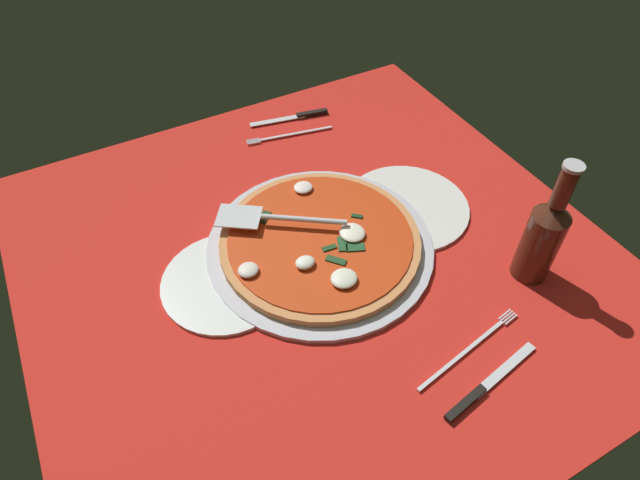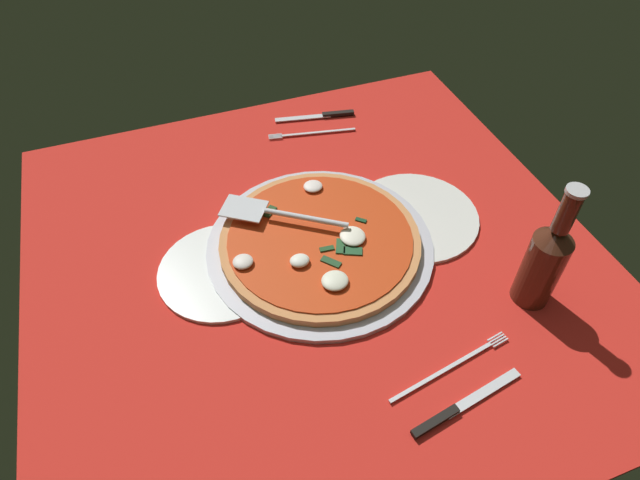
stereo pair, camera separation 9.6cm
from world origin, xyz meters
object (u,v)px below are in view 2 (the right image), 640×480
(dinner_plate_left, at_px, (222,271))
(place_setting_far, at_px, (317,125))
(dinner_plate_right, at_px, (415,217))
(pizza, at_px, (320,241))
(place_setting_near, at_px, (454,389))
(pizza_server, at_px, (276,214))
(beer_bottle, at_px, (545,261))

(dinner_plate_left, height_order, place_setting_far, place_setting_far)
(dinner_plate_left, relative_size, place_setting_far, 1.01)
(dinner_plate_right, relative_size, pizza, 0.67)
(dinner_plate_right, bearing_deg, place_setting_near, -107.85)
(place_setting_far, bearing_deg, pizza, 81.92)
(pizza_server, xyz_separation_m, place_setting_far, (0.18, 0.29, -0.04))
(pizza_server, distance_m, place_setting_near, 0.42)
(dinner_plate_left, relative_size, dinner_plate_right, 0.91)
(pizza, bearing_deg, beer_bottle, -37.36)
(dinner_plate_right, distance_m, pizza_server, 0.26)
(dinner_plate_left, xyz_separation_m, beer_bottle, (0.47, -0.23, 0.09))
(beer_bottle, bearing_deg, place_setting_far, 105.98)
(pizza, bearing_deg, dinner_plate_right, 3.47)
(pizza, height_order, place_setting_far, pizza)
(dinner_plate_right, xyz_separation_m, place_setting_near, (-0.11, -0.34, -0.00))
(beer_bottle, bearing_deg, dinner_plate_left, 154.13)
(place_setting_far, relative_size, beer_bottle, 0.91)
(dinner_plate_right, bearing_deg, beer_bottle, -68.22)
(pizza_server, height_order, place_setting_far, pizza_server)
(dinner_plate_right, height_order, pizza, pizza)
(dinner_plate_left, relative_size, pizza, 0.61)
(place_setting_near, relative_size, place_setting_far, 1.07)
(dinner_plate_right, distance_m, pizza, 0.20)
(dinner_plate_left, relative_size, place_setting_near, 0.94)
(pizza, bearing_deg, dinner_plate_left, 178.09)
(dinner_plate_left, height_order, pizza_server, pizza_server)
(pizza_server, distance_m, place_setting_far, 0.34)
(dinner_plate_right, distance_m, beer_bottle, 0.27)
(dinner_plate_left, bearing_deg, place_setting_far, 49.18)
(beer_bottle, bearing_deg, dinner_plate_right, 111.78)
(dinner_plate_left, bearing_deg, pizza, -1.91)
(pizza, bearing_deg, pizza_server, 131.18)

